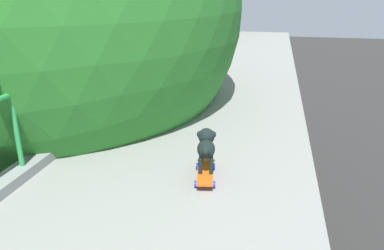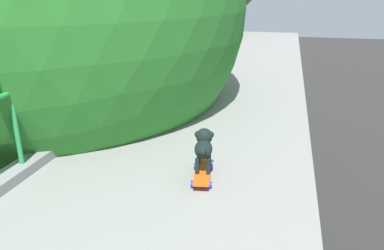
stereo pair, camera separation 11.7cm
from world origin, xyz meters
name	(u,v)px [view 1 (the left image)]	position (x,y,z in m)	size (l,w,h in m)	color
car_white_fifth	(37,221)	(-4.55, 8.15, 0.74)	(1.78, 4.15, 1.51)	white
city_bus	(79,90)	(-8.61, 18.60, 1.76)	(2.50, 11.38, 3.09)	#B61B15
roadside_tree_mid	(40,9)	(-1.51, 4.99, 6.88)	(5.88, 5.88, 9.51)	#4E3128
toy_skateboard	(205,171)	(1.36, 2.76, 5.66)	(0.24, 0.55, 0.08)	#EF5918
small_dog	(206,145)	(1.36, 2.83, 5.88)	(0.21, 0.40, 0.33)	black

